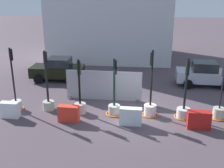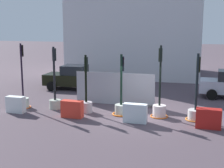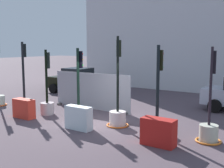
% 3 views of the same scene
% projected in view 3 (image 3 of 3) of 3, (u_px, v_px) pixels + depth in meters
% --- Properties ---
extents(ground_plane, '(120.00, 120.00, 0.00)m').
position_uv_depth(ground_plane, '(98.00, 123.00, 11.91)').
color(ground_plane, '#4E4049').
extents(traffic_light_1, '(0.63, 0.63, 3.36)m').
position_uv_depth(traffic_light_1, '(24.00, 95.00, 14.54)').
color(traffic_light_1, '#A9B2A1').
rests_on(traffic_light_1, ground_plane).
extents(traffic_light_2, '(0.63, 0.63, 3.00)m').
position_uv_depth(traffic_light_2, '(47.00, 102.00, 13.34)').
color(traffic_light_2, '#BBABAF').
rests_on(traffic_light_2, ground_plane).
extents(traffic_light_3, '(0.91, 0.91, 3.08)m').
position_uv_depth(traffic_light_3, '(79.00, 108.00, 12.37)').
color(traffic_light_3, '#AEB5A9').
rests_on(traffic_light_3, ground_plane).
extents(traffic_light_4, '(0.89, 0.89, 3.54)m').
position_uv_depth(traffic_light_4, '(118.00, 113.00, 11.42)').
color(traffic_light_4, silver).
rests_on(traffic_light_4, ground_plane).
extents(traffic_light_5, '(0.93, 0.93, 3.20)m').
position_uv_depth(traffic_light_5, '(157.00, 119.00, 10.41)').
color(traffic_light_5, beige).
rests_on(traffic_light_5, ground_plane).
extents(traffic_light_6, '(0.85, 0.85, 3.14)m').
position_uv_depth(traffic_light_6, '(209.00, 127.00, 9.51)').
color(traffic_light_6, '#AEB2A0').
rests_on(traffic_light_6, ground_plane).
extents(construction_barrier_1, '(1.07, 0.44, 0.85)m').
position_uv_depth(construction_barrier_1, '(24.00, 109.00, 12.69)').
color(construction_barrier_1, red).
rests_on(construction_barrier_1, ground_plane).
extents(construction_barrier_2, '(1.11, 0.40, 0.90)m').
position_uv_depth(construction_barrier_2, '(79.00, 118.00, 10.94)').
color(construction_barrier_2, silver).
rests_on(construction_barrier_2, ground_plane).
extents(construction_barrier_3, '(1.10, 0.49, 0.88)m').
position_uv_depth(construction_barrier_3, '(158.00, 132.00, 9.17)').
color(construction_barrier_3, '#B21C18').
rests_on(construction_barrier_3, ground_plane).
extents(car_black_sedan, '(3.91, 2.28, 1.69)m').
position_uv_depth(car_black_sedan, '(76.00, 81.00, 19.49)').
color(car_black_sedan, black).
rests_on(car_black_sedan, ground_plane).
extents(site_fence_panel, '(4.59, 0.50, 1.83)m').
position_uv_depth(site_fence_panel, '(91.00, 92.00, 14.45)').
color(site_fence_panel, '#92949F').
rests_on(site_fence_panel, ground_plane).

